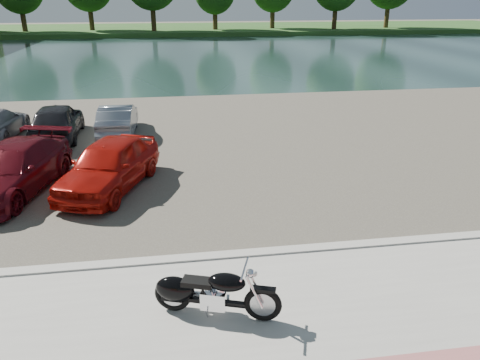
# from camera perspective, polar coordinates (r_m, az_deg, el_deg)

# --- Properties ---
(ground) EXTENTS (200.00, 200.00, 0.00)m
(ground) POSITION_cam_1_polar(r_m,az_deg,el_deg) (9.04, 2.91, -15.94)
(ground) COLOR #595447
(ground) RESTS_ON ground
(promenade) EXTENTS (60.00, 6.00, 0.10)m
(promenade) POSITION_cam_1_polar(r_m,az_deg,el_deg) (8.26, 4.38, -19.83)
(promenade) COLOR #A09D96
(promenade) RESTS_ON ground
(kerb) EXTENTS (60.00, 0.30, 0.14)m
(kerb) POSITION_cam_1_polar(r_m,az_deg,el_deg) (10.63, 0.74, -9.13)
(kerb) COLOR #A09D96
(kerb) RESTS_ON ground
(parking_lot) EXTENTS (60.00, 18.00, 0.04)m
(parking_lot) POSITION_cam_1_polar(r_m,az_deg,el_deg) (18.88, -3.77, 4.74)
(parking_lot) COLOR #48433A
(parking_lot) RESTS_ON ground
(river) EXTENTS (120.00, 40.00, 0.00)m
(river) POSITION_cam_1_polar(r_m,az_deg,el_deg) (47.34, -7.11, 14.87)
(river) COLOR #1B302E
(river) RESTS_ON ground
(far_bank) EXTENTS (120.00, 24.00, 0.60)m
(far_bank) POSITION_cam_1_polar(r_m,az_deg,el_deg) (79.18, -8.03, 17.74)
(far_bank) COLOR #1E4619
(far_bank) RESTS_ON ground
(motorcycle) EXTENTS (2.25, 1.05, 1.05)m
(motorcycle) POSITION_cam_1_polar(r_m,az_deg,el_deg) (8.62, -4.28, -13.47)
(motorcycle) COLOR black
(motorcycle) RESTS_ON promenade
(car_3) EXTENTS (3.11, 5.23, 1.42)m
(car_3) POSITION_cam_1_polar(r_m,az_deg,el_deg) (15.22, -26.01, 1.19)
(car_3) COLOR #540C14
(car_3) RESTS_ON parking_lot
(car_4) EXTENTS (3.21, 4.77, 1.51)m
(car_4) POSITION_cam_1_polar(r_m,az_deg,el_deg) (14.44, -15.67, 1.79)
(car_4) COLOR #A9120B
(car_4) RESTS_ON parking_lot
(car_8) EXTENTS (1.88, 4.35, 1.46)m
(car_8) POSITION_cam_1_polar(r_m,az_deg,el_deg) (20.33, -21.44, 6.71)
(car_8) COLOR black
(car_8) RESTS_ON parking_lot
(car_9) EXTENTS (1.42, 3.89, 1.27)m
(car_9) POSITION_cam_1_polar(r_m,az_deg,el_deg) (20.18, -14.66, 7.13)
(car_9) COLOR slate
(car_9) RESTS_ON parking_lot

